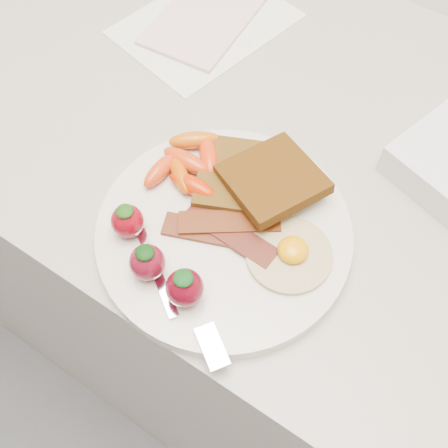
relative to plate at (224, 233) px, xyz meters
The scene contains 11 objects.
counter 0.49m from the plate, 89.46° to the left, with size 2.00×0.60×0.90m, color gray.
plate is the anchor object (origin of this frame).
toast_lower 0.07m from the plate, 106.57° to the left, with size 0.09×0.09×0.01m, color #472B0F.
toast_upper 0.08m from the plate, 77.30° to the left, with size 0.09×0.09×0.01m, color #331808.
fried_egg 0.08m from the plate, ahead, with size 0.10×0.10×0.02m.
bacon_strips 0.01m from the plate, 48.53° to the right, with size 0.12×0.09×0.01m.
baby_carrots 0.09m from the plate, 150.91° to the left, with size 0.09×0.11×0.02m.
strawberries 0.09m from the plate, 112.15° to the right, with size 0.13×0.06×0.05m.
fork 0.10m from the plate, 82.04° to the right, with size 0.16×0.09×0.00m.
paper_sheet 0.34m from the plate, 128.11° to the left, with size 0.17×0.23×0.00m, color white.
notepad 0.34m from the plate, 128.65° to the left, with size 0.11×0.17×0.01m, color beige.
Camera 1 is at (0.16, 1.29, 1.42)m, focal length 45.00 mm.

